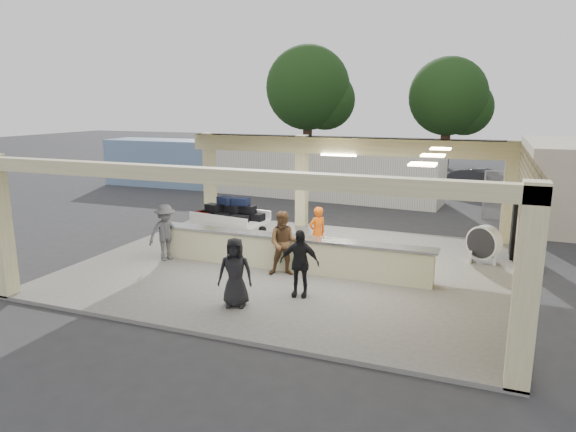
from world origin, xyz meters
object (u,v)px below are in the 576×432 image
at_px(drum_fan, 484,243).
at_px(car_dark, 482,183).
at_px(container_white, 319,172).
at_px(luggage_cart, 230,216).
at_px(baggage_handler, 317,233).
at_px(baggage_counter, 288,253).
at_px(container_blue, 190,164).
at_px(passenger_d, 235,272).
at_px(passenger_b, 299,263).
at_px(car_white_a, 566,195).
at_px(passenger_a, 284,243).
at_px(passenger_c, 166,232).

relative_size(drum_fan, car_dark, 0.27).
distance_m(drum_fan, container_white, 12.10).
bearing_deg(car_dark, drum_fan, -156.69).
relative_size(luggage_cart, baggage_handler, 1.64).
height_order(baggage_counter, luggage_cart, luggage_cart).
bearing_deg(baggage_counter, container_blue, 131.35).
distance_m(passenger_d, car_dark, 18.77).
bearing_deg(baggage_handler, passenger_b, 48.37).
distance_m(luggage_cart, car_dark, 14.89).
bearing_deg(passenger_d, car_white_a, 44.34).
distance_m(car_dark, container_white, 8.51).
bearing_deg(passenger_a, baggage_handler, 61.45).
bearing_deg(drum_fan, car_dark, 122.53).
relative_size(drum_fan, container_blue, 0.11).
xyz_separation_m(drum_fan, container_blue, (-16.01, 9.67, 0.62)).
xyz_separation_m(luggage_cart, drum_fan, (8.36, 0.05, -0.16)).
bearing_deg(passenger_b, baggage_handler, 92.08).
height_order(baggage_counter, container_white, container_white).
height_order(baggage_counter, car_white_a, car_white_a).
height_order(baggage_handler, passenger_b, passenger_b).
relative_size(drum_fan, passenger_d, 0.69).
xyz_separation_m(drum_fan, car_white_a, (3.31, 10.00, 0.01)).
distance_m(drum_fan, car_white_a, 10.53).
bearing_deg(baggage_counter, passenger_c, -172.37).
distance_m(passenger_a, passenger_c, 3.81).
bearing_deg(baggage_handler, passenger_d, 30.20).
distance_m(passenger_a, passenger_b, 1.60).
distance_m(baggage_handler, passenger_b, 3.16).
xyz_separation_m(baggage_counter, baggage_handler, (0.43, 1.31, 0.31)).
relative_size(passenger_a, car_dark, 0.43).
xyz_separation_m(drum_fan, car_dark, (-0.27, 12.45, -0.01)).
xyz_separation_m(baggage_handler, passenger_a, (-0.36, -1.81, 0.09)).
xyz_separation_m(baggage_counter, passenger_d, (-0.16, -2.95, 0.33)).
bearing_deg(container_blue, passenger_a, -50.42).
relative_size(passenger_d, container_white, 0.13).
xyz_separation_m(luggage_cart, passenger_c, (-0.51, -3.13, 0.09)).
xyz_separation_m(baggage_handler, container_white, (-3.33, 10.40, 0.42)).
bearing_deg(passenger_c, drum_fan, -40.17).
distance_m(baggage_counter, passenger_c, 3.78).
xyz_separation_m(passenger_d, car_white_a, (8.61, 15.64, -0.20)).
bearing_deg(car_white_a, drum_fan, 166.23).
xyz_separation_m(baggage_counter, container_white, (-2.90, 11.70, 0.73)).
bearing_deg(car_white_a, container_white, 99.49).
bearing_deg(passenger_c, car_white_a, -12.67).
distance_m(luggage_cart, car_white_a, 15.40).
xyz_separation_m(passenger_b, passenger_d, (-1.15, -1.15, -0.02)).
bearing_deg(baggage_handler, car_dark, -159.73).
bearing_deg(container_blue, car_white_a, 0.14).
height_order(passenger_c, car_white_a, passenger_c).
height_order(passenger_b, car_dark, passenger_b).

